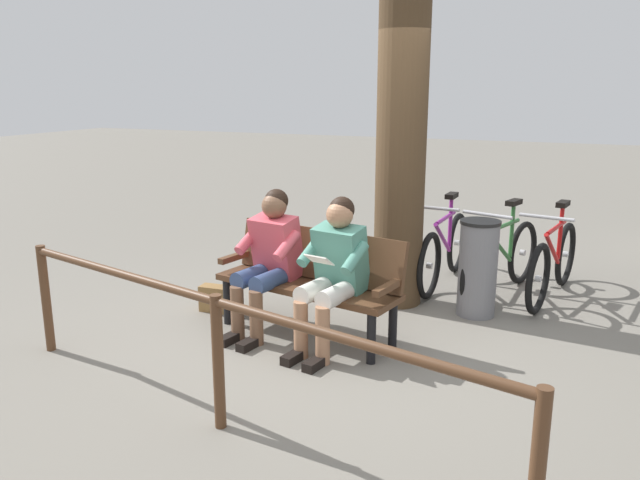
% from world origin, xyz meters
% --- Properties ---
extents(ground_plane, '(40.00, 40.00, 0.00)m').
position_xyz_m(ground_plane, '(0.00, 0.00, 0.00)').
color(ground_plane, slate).
extents(bench, '(1.66, 0.79, 0.87)m').
position_xyz_m(bench, '(0.19, -0.25, 0.51)').
color(bench, '#51331E').
rests_on(bench, ground).
extents(person_reading, '(0.54, 0.81, 1.20)m').
position_xyz_m(person_reading, '(-0.10, -0.02, 0.66)').
color(person_reading, '#4C8C7A').
rests_on(person_reading, ground).
extents(person_companion, '(0.54, 0.81, 1.20)m').
position_xyz_m(person_companion, '(0.53, -0.15, 0.66)').
color(person_companion, '#D84C59').
rests_on(person_companion, ground).
extents(handbag, '(0.31, 0.16, 0.24)m').
position_xyz_m(handbag, '(1.20, -0.37, 0.12)').
color(handbag, olive).
rests_on(handbag, ground).
extents(tree_trunk, '(0.46, 0.46, 3.02)m').
position_xyz_m(tree_trunk, '(-0.26, -1.27, 1.51)').
color(tree_trunk, '#4C3823').
rests_on(tree_trunk, ground).
extents(litter_bin, '(0.36, 0.36, 0.87)m').
position_xyz_m(litter_bin, '(-1.02, -1.21, 0.44)').
color(litter_bin, slate).
rests_on(litter_bin, ground).
extents(bicycle_green, '(0.51, 1.66, 0.94)m').
position_xyz_m(bicycle_green, '(-1.62, -1.95, 0.36)').
color(bicycle_green, black).
rests_on(bicycle_green, ground).
extents(bicycle_black, '(0.63, 1.62, 0.94)m').
position_xyz_m(bicycle_black, '(-1.15, -1.86, 0.36)').
color(bicycle_black, black).
rests_on(bicycle_black, ground).
extents(bicycle_purple, '(0.48, 1.68, 0.94)m').
position_xyz_m(bicycle_purple, '(-0.55, -2.00, 0.36)').
color(bicycle_purple, black).
rests_on(bicycle_purple, ground).
extents(railing_fence, '(3.75, 1.00, 0.85)m').
position_xyz_m(railing_fence, '(0.09, 1.36, 0.61)').
color(railing_fence, '#51331E').
rests_on(railing_fence, ground).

